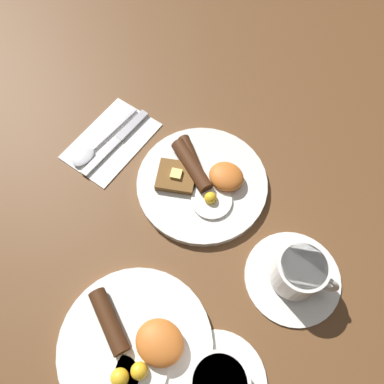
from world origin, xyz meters
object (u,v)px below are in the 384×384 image
(teacup_near, at_px, (297,274))
(knife, at_px, (119,138))
(breakfast_plate_far, at_px, (137,345))
(spoon, at_px, (90,151))
(breakfast_plate_near, at_px, (202,181))
(teacup_far, at_px, (218,383))

(teacup_near, bearing_deg, knife, -8.72)
(breakfast_plate_far, distance_m, knife, 0.39)
(teacup_near, xyz_separation_m, spoon, (0.45, -0.01, -0.02))
(breakfast_plate_far, relative_size, teacup_near, 1.48)
(breakfast_plate_near, distance_m, teacup_far, 0.34)
(breakfast_plate_far, xyz_separation_m, spoon, (0.29, -0.24, -0.00))
(breakfast_plate_near, xyz_separation_m, breakfast_plate_far, (-0.07, 0.30, 0.00))
(teacup_near, relative_size, teacup_far, 1.08)
(teacup_near, xyz_separation_m, knife, (0.42, -0.06, -0.03))
(breakfast_plate_near, xyz_separation_m, spoon, (0.22, 0.06, -0.00))
(breakfast_plate_near, relative_size, knife, 1.32)
(teacup_near, distance_m, spoon, 0.45)
(teacup_far, bearing_deg, teacup_near, -97.26)
(teacup_near, bearing_deg, breakfast_plate_near, -17.14)
(breakfast_plate_near, height_order, spoon, breakfast_plate_near)
(breakfast_plate_near, xyz_separation_m, teacup_far, (-0.20, 0.28, 0.02))
(breakfast_plate_near, relative_size, breakfast_plate_far, 1.02)
(breakfast_plate_far, relative_size, knife, 1.30)
(breakfast_plate_far, bearing_deg, teacup_far, -170.17)
(teacup_near, bearing_deg, spoon, -1.07)
(spoon, bearing_deg, breakfast_plate_far, 56.93)
(teacup_far, xyz_separation_m, knife, (0.39, -0.27, -0.02))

